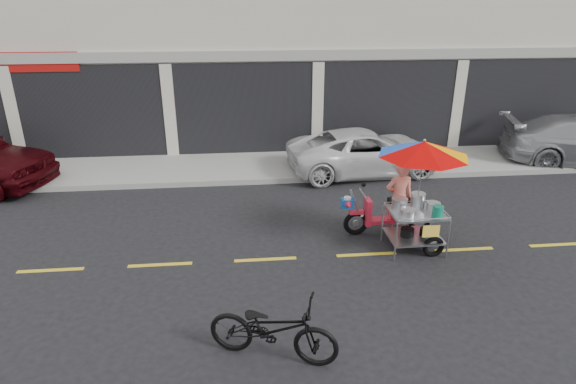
{
  "coord_description": "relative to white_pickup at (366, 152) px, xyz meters",
  "views": [
    {
      "loc": [
        -2.37,
        -8.11,
        4.73
      ],
      "look_at": [
        -1.5,
        0.6,
        1.15
      ],
      "focal_mm": 30.0,
      "sensor_mm": 36.0,
      "label": 1
    }
  ],
  "objects": [
    {
      "name": "ground",
      "position": [
        -1.13,
        -4.7,
        -0.62
      ],
      "size": [
        90.0,
        90.0,
        0.0
      ],
      "primitive_type": "plane",
      "color": "black"
    },
    {
      "name": "near_bicycle",
      "position": [
        -3.17,
        -7.41,
        -0.13
      ],
      "size": [
        1.96,
        1.23,
        0.97
      ],
      "primitive_type": "imported",
      "rotation": [
        0.0,
        0.0,
        1.23
      ],
      "color": "black",
      "rests_on": "ground"
    },
    {
      "name": "shophouse_block",
      "position": [
        1.68,
        5.89,
        3.62
      ],
      "size": [
        36.0,
        8.11,
        10.4
      ],
      "color": "beige",
      "rests_on": "ground"
    },
    {
      "name": "centerline",
      "position": [
        -1.13,
        -4.7,
        -0.61
      ],
      "size": [
        42.0,
        0.1,
        0.01
      ],
      "primitive_type": "cube",
      "color": "gold",
      "rests_on": "ground"
    },
    {
      "name": "food_vendor_rig",
      "position": [
        -0.19,
        -4.25,
        0.81
      ],
      "size": [
        2.26,
        1.79,
        2.27
      ],
      "rotation": [
        0.0,
        0.0,
        0.01
      ],
      "color": "black",
      "rests_on": "ground"
    },
    {
      "name": "white_pickup",
      "position": [
        0.0,
        0.0,
        0.0
      ],
      "size": [
        4.63,
        2.49,
        1.24
      ],
      "primitive_type": "imported",
      "rotation": [
        0.0,
        0.0,
        1.67
      ],
      "color": "silver",
      "rests_on": "ground"
    },
    {
      "name": "sidewalk",
      "position": [
        -1.13,
        0.8,
        -0.54
      ],
      "size": [
        45.0,
        3.0,
        0.15
      ],
      "primitive_type": "cube",
      "color": "gray",
      "rests_on": "ground"
    }
  ]
}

